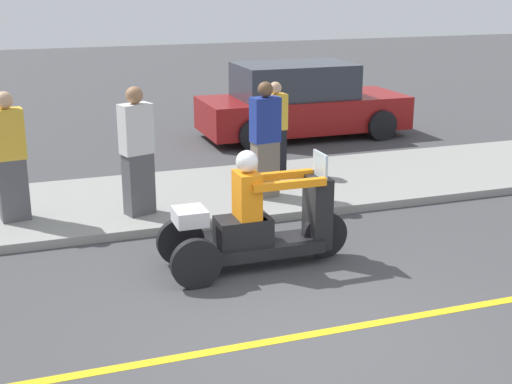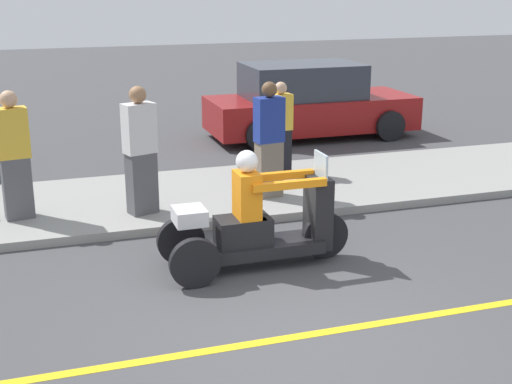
# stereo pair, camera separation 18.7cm
# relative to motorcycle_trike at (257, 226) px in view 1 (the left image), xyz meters

# --- Properties ---
(ground_plane) EXTENTS (60.00, 60.00, 0.00)m
(ground_plane) POSITION_rel_motorcycle_trike_xyz_m (-0.08, -1.80, -0.51)
(ground_plane) COLOR #424244
(lane_stripe) EXTENTS (24.00, 0.12, 0.01)m
(lane_stripe) POSITION_rel_motorcycle_trike_xyz_m (-0.01, -1.80, -0.51)
(lane_stripe) COLOR gold
(lane_stripe) RESTS_ON ground
(sidewalk_strip) EXTENTS (28.00, 2.80, 0.12)m
(sidewalk_strip) POSITION_rel_motorcycle_trike_xyz_m (-0.08, 2.80, -0.45)
(sidewalk_strip) COLOR gray
(sidewalk_strip) RESTS_ON ground
(motorcycle_trike) EXTENTS (2.31, 0.84, 1.44)m
(motorcycle_trike) POSITION_rel_motorcycle_trike_xyz_m (0.00, 0.00, 0.00)
(motorcycle_trike) COLOR black
(motorcycle_trike) RESTS_ON ground
(spectator_end_of_line) EXTENTS (0.39, 0.26, 1.56)m
(spectator_end_of_line) POSITION_rel_motorcycle_trike_xyz_m (1.54, 3.45, 0.36)
(spectator_end_of_line) COLOR black
(spectator_end_of_line) RESTS_ON sidewalk_strip
(spectator_far_back) EXTENTS (0.46, 0.31, 1.78)m
(spectator_far_back) POSITION_rel_motorcycle_trike_xyz_m (-2.70, 2.39, 0.47)
(spectator_far_back) COLOR #515156
(spectator_far_back) RESTS_ON sidewalk_strip
(spectator_by_tree) EXTENTS (0.44, 0.30, 1.75)m
(spectator_by_tree) POSITION_rel_motorcycle_trike_xyz_m (0.93, 2.28, 0.46)
(spectator_by_tree) COLOR #726656
(spectator_by_tree) RESTS_ON sidewalk_strip
(spectator_mid_group) EXTENTS (0.49, 0.38, 1.81)m
(spectator_mid_group) POSITION_rel_motorcycle_trike_xyz_m (-1.03, 2.08, 0.48)
(spectator_mid_group) COLOR #515156
(spectator_mid_group) RESTS_ON sidewalk_strip
(parked_car_lot_center) EXTENTS (4.40, 1.96, 1.58)m
(parked_car_lot_center) POSITION_rel_motorcycle_trike_xyz_m (3.26, 6.46, 0.23)
(parked_car_lot_center) COLOR maroon
(parked_car_lot_center) RESTS_ON ground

